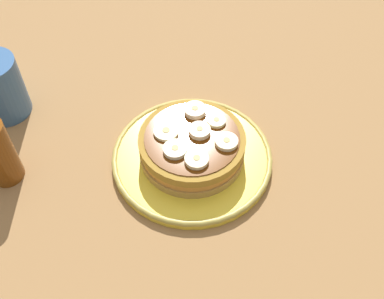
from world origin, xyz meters
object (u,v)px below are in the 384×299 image
object	(u,v)px
plate	(192,157)
banana_slice_2	(166,132)
pancake_stack	(191,146)
banana_slice_0	(200,131)
banana_slice_6	(175,150)
banana_slice_1	(226,142)
banana_slice_3	(197,160)
banana_slice_5	(194,110)
banana_slice_4	(216,121)

from	to	relation	value
plate	banana_slice_2	bearing A→B (deg)	-8.83
plate	pancake_stack	distance (cm)	2.47
banana_slice_0	banana_slice_6	bearing A→B (deg)	49.86
banana_slice_0	banana_slice_1	size ratio (longest dim) A/B	0.96
plate	banana_slice_3	distance (cm)	6.34
pancake_stack	banana_slice_3	xyz separation A→B (cm)	(-1.09, 4.15, 2.30)
plate	banana_slice_1	xyz separation A→B (cm)	(-4.80, 0.65, 4.77)
banana_slice_1	banana_slice_3	xyz separation A→B (cm)	(3.82, 3.41, -0.00)
banana_slice_0	banana_slice_5	bearing A→B (deg)	-74.91
banana_slice_5	banana_slice_2	bearing A→B (deg)	49.83
banana_slice_2	banana_slice_6	world-z (taller)	banana_slice_6
plate	banana_slice_4	world-z (taller)	banana_slice_4
plate	banana_slice_4	bearing A→B (deg)	-135.38
banana_slice_1	banana_slice_6	xyz separation A→B (cm)	(6.86, 1.98, 0.00)
banana_slice_3	banana_slice_4	world-z (taller)	banana_slice_3
banana_slice_2	banana_slice_4	xyz separation A→B (cm)	(-6.89, -2.60, 0.02)
banana_slice_2	banana_slice_4	distance (cm)	7.36
plate	banana_slice_5	world-z (taller)	banana_slice_5
banana_slice_1	banana_slice_4	distance (cm)	4.13
banana_slice_2	banana_slice_4	size ratio (longest dim) A/B	1.34
banana_slice_4	banana_slice_6	world-z (taller)	banana_slice_6
pancake_stack	banana_slice_0	bearing A→B (deg)	-141.14
plate	banana_slice_0	world-z (taller)	banana_slice_0
banana_slice_3	banana_slice_4	bearing A→B (deg)	-107.20
pancake_stack	banana_slice_1	size ratio (longest dim) A/B	4.87
banana_slice_2	banana_slice_6	bearing A→B (deg)	116.82
pancake_stack	banana_slice_5	world-z (taller)	banana_slice_5
banana_slice_3	banana_slice_4	xyz separation A→B (cm)	(-2.24, -7.23, -0.07)
banana_slice_2	banana_slice_6	xyz separation A→B (cm)	(-1.62, 3.20, 0.09)
banana_slice_2	banana_slice_3	distance (cm)	6.57
pancake_stack	banana_slice_3	bearing A→B (deg)	104.76
banana_slice_4	banana_slice_3	bearing A→B (deg)	72.80
banana_slice_0	banana_slice_3	xyz separation A→B (cm)	(0.00, 5.04, -0.06)
pancake_stack	banana_slice_2	world-z (taller)	banana_slice_2
pancake_stack	banana_slice_1	xyz separation A→B (cm)	(-4.92, 0.74, 2.30)
banana_slice_1	banana_slice_3	size ratio (longest dim) A/B	0.98
pancake_stack	banana_slice_6	bearing A→B (deg)	54.47
banana_slice_3	banana_slice_1	bearing A→B (deg)	-138.25
banana_slice_0	banana_slice_3	distance (cm)	5.04
plate	banana_slice_4	xyz separation A→B (cm)	(-3.21, -3.17, 4.70)
banana_slice_0	banana_slice_1	xyz separation A→B (cm)	(-3.82, 1.63, -0.06)
plate	banana_slice_3	bearing A→B (deg)	103.47
banana_slice_4	banana_slice_6	xyz separation A→B (cm)	(5.27, 5.79, 0.07)
pancake_stack	banana_slice_2	size ratio (longest dim) A/B	4.32
plate	pancake_stack	size ratio (longest dim) A/B	1.51
pancake_stack	banana_slice_1	bearing A→B (deg)	171.42
plate	banana_slice_4	size ratio (longest dim) A/B	8.71
banana_slice_1	banana_slice_2	xyz separation A→B (cm)	(8.48, -1.22, -0.09)
banana_slice_5	banana_slice_6	size ratio (longest dim) A/B	0.98
pancake_stack	banana_slice_4	bearing A→B (deg)	-137.31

